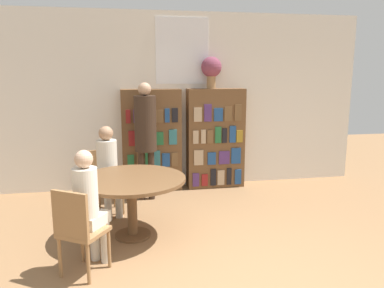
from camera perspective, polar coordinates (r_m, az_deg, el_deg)
wall_back at (r=6.54m, az=-1.51°, el=6.59°), size 6.40×0.07×3.00m
bookshelf_left at (r=6.37m, az=-6.16°, el=0.53°), size 0.99×0.34×1.72m
bookshelf_right at (r=6.54m, az=3.59°, el=0.84°), size 0.99×0.34×1.72m
flower_vase at (r=6.43m, az=2.96°, el=11.40°), size 0.35×0.35×0.53m
reading_table at (r=4.60m, az=-9.21°, el=-6.42°), size 1.31×1.31×0.75m
chair_near_camera at (r=3.89m, az=-16.94°, el=-12.13°), size 0.55×0.55×0.90m
chair_left_side at (r=5.54m, az=-13.17°, el=-5.01°), size 0.52×0.52×0.90m
seated_reader_left at (r=5.32m, az=-12.66°, el=-3.12°), size 0.38×0.42×1.27m
seated_reader_right at (r=3.95m, az=-15.42°, el=-8.56°), size 0.38×0.40×1.25m
librarian_standing at (r=5.82m, az=-7.10°, el=2.44°), size 0.34×0.61×1.84m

